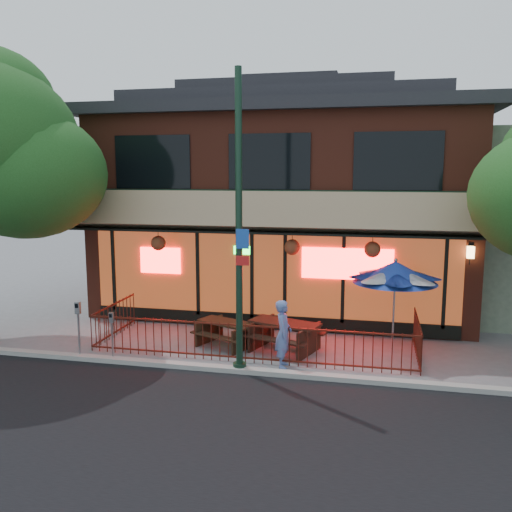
{
  "coord_description": "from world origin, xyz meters",
  "views": [
    {
      "loc": [
        3.04,
        -12.38,
        4.7
      ],
      "look_at": [
        -0.13,
        2.0,
        2.41
      ],
      "focal_mm": 38.0,
      "sensor_mm": 36.0,
      "label": 1
    }
  ],
  "objects_px": {
    "street_light": "(239,240)",
    "patio_umbrella": "(395,272)",
    "parking_meter_near": "(112,328)",
    "picnic_table_left": "(227,330)",
    "parking_meter_far": "(78,320)",
    "picnic_table_right": "(285,332)",
    "pedestrian": "(283,334)"
  },
  "relations": [
    {
      "from": "parking_meter_near",
      "to": "picnic_table_left",
      "type": "bearing_deg",
      "value": 35.4
    },
    {
      "from": "pedestrian",
      "to": "parking_meter_near",
      "type": "relative_size",
      "value": 1.33
    },
    {
      "from": "picnic_table_left",
      "to": "street_light",
      "type": "bearing_deg",
      "value": -65.59
    },
    {
      "from": "street_light",
      "to": "patio_umbrella",
      "type": "xyz_separation_m",
      "value": [
        3.6,
        2.31,
        -1.02
      ]
    },
    {
      "from": "street_light",
      "to": "parking_meter_near",
      "type": "distance_m",
      "value": 4.01
    },
    {
      "from": "picnic_table_left",
      "to": "patio_umbrella",
      "type": "height_order",
      "value": "patio_umbrella"
    },
    {
      "from": "picnic_table_left",
      "to": "patio_umbrella",
      "type": "relative_size",
      "value": 0.78
    },
    {
      "from": "patio_umbrella",
      "to": "pedestrian",
      "type": "xyz_separation_m",
      "value": [
        -2.63,
        -1.81,
        -1.29
      ]
    },
    {
      "from": "street_light",
      "to": "parking_meter_near",
      "type": "relative_size",
      "value": 5.59
    },
    {
      "from": "picnic_table_right",
      "to": "patio_umbrella",
      "type": "distance_m",
      "value": 3.28
    },
    {
      "from": "pedestrian",
      "to": "parking_meter_far",
      "type": "xyz_separation_m",
      "value": [
        -5.17,
        -0.5,
        0.16
      ]
    },
    {
      "from": "picnic_table_right",
      "to": "street_light",
      "type": "bearing_deg",
      "value": -114.98
    },
    {
      "from": "parking_meter_far",
      "to": "street_light",
      "type": "bearing_deg",
      "value": -0.04
    },
    {
      "from": "picnic_table_right",
      "to": "patio_umbrella",
      "type": "xyz_separation_m",
      "value": [
        2.8,
        0.6,
        1.61
      ]
    },
    {
      "from": "picnic_table_left",
      "to": "parking_meter_far",
      "type": "relative_size",
      "value": 1.32
    },
    {
      "from": "parking_meter_far",
      "to": "picnic_table_right",
      "type": "bearing_deg",
      "value": 18.88
    },
    {
      "from": "picnic_table_left",
      "to": "patio_umbrella",
      "type": "xyz_separation_m",
      "value": [
        4.4,
        0.55,
        1.68
      ]
    },
    {
      "from": "picnic_table_right",
      "to": "parking_meter_far",
      "type": "xyz_separation_m",
      "value": [
        -5.0,
        -1.71,
        0.48
      ]
    },
    {
      "from": "patio_umbrella",
      "to": "picnic_table_right",
      "type": "bearing_deg",
      "value": -167.88
    },
    {
      "from": "picnic_table_left",
      "to": "parking_meter_near",
      "type": "relative_size",
      "value": 1.55
    },
    {
      "from": "street_light",
      "to": "parking_meter_near",
      "type": "height_order",
      "value": "street_light"
    },
    {
      "from": "picnic_table_left",
      "to": "pedestrian",
      "type": "distance_m",
      "value": 2.21
    },
    {
      "from": "picnic_table_left",
      "to": "parking_meter_near",
      "type": "bearing_deg",
      "value": -144.6
    },
    {
      "from": "parking_meter_near",
      "to": "parking_meter_far",
      "type": "bearing_deg",
      "value": -180.0
    },
    {
      "from": "picnic_table_left",
      "to": "parking_meter_far",
      "type": "bearing_deg",
      "value": -152.56
    },
    {
      "from": "street_light",
      "to": "pedestrian",
      "type": "relative_size",
      "value": 4.21
    },
    {
      "from": "picnic_table_left",
      "to": "pedestrian",
      "type": "relative_size",
      "value": 1.17
    },
    {
      "from": "street_light",
      "to": "parking_meter_far",
      "type": "height_order",
      "value": "street_light"
    },
    {
      "from": "street_light",
      "to": "patio_umbrella",
      "type": "height_order",
      "value": "street_light"
    },
    {
      "from": "street_light",
      "to": "picnic_table_right",
      "type": "distance_m",
      "value": 3.24
    },
    {
      "from": "picnic_table_left",
      "to": "parking_meter_far",
      "type": "xyz_separation_m",
      "value": [
        -3.4,
        -1.77,
        0.55
      ]
    },
    {
      "from": "picnic_table_left",
      "to": "pedestrian",
      "type": "height_order",
      "value": "pedestrian"
    }
  ]
}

